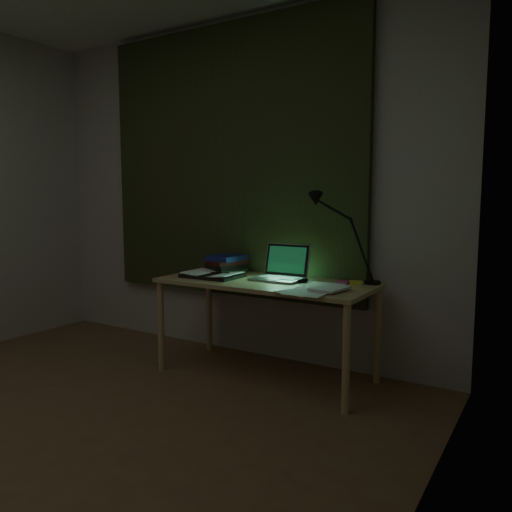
{
  "coord_description": "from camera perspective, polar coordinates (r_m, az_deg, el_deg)",
  "views": [
    {
      "loc": [
        2.16,
        -1.17,
        1.18
      ],
      "look_at": [
        0.53,
        1.49,
        0.82
      ],
      "focal_mm": 35.0,
      "sensor_mm": 36.0,
      "label": 1
    }
  ],
  "objects": [
    {
      "name": "laptop",
      "position": [
        3.27,
        2.46,
        -0.78
      ],
      "size": [
        0.33,
        0.37,
        0.23
      ],
      "primitive_type": null,
      "rotation": [
        0.0,
        0.0,
        0.0
      ],
      "color": "#A4A4A8",
      "rests_on": "desk"
    },
    {
      "name": "open_textbook",
      "position": [
        3.43,
        -4.98,
        -2.15
      ],
      "size": [
        0.38,
        0.28,
        0.03
      ],
      "primitive_type": null,
      "rotation": [
        0.0,
        0.0,
        0.01
      ],
      "color": "white",
      "rests_on": "desk"
    },
    {
      "name": "mouse",
      "position": [
        3.2,
        5.41,
        -2.77
      ],
      "size": [
        0.07,
        0.1,
        0.03
      ],
      "primitive_type": "ellipsoid",
      "rotation": [
        0.0,
        0.0,
        -0.24
      ],
      "color": "black",
      "rests_on": "desk"
    },
    {
      "name": "loose_papers",
      "position": [
        2.98,
        7.61,
        -3.61
      ],
      "size": [
        0.47,
        0.48,
        0.02
      ],
      "primitive_type": null,
      "rotation": [
        0.0,
        0.0,
        0.3
      ],
      "color": "white",
      "rests_on": "desk"
    },
    {
      "name": "sticky_pink",
      "position": [
        3.21,
        9.9,
        -2.95
      ],
      "size": [
        0.08,
        0.08,
        0.02
      ],
      "primitive_type": "cube",
      "rotation": [
        0.0,
        0.0,
        0.09
      ],
      "color": "#C34C7C",
      "rests_on": "desk"
    },
    {
      "name": "wall_right",
      "position": [
        1.24,
        12.32,
        9.62
      ],
      "size": [
        0.0,
        4.0,
        2.5
      ],
      "primitive_type": "cube",
      "color": "beige",
      "rests_on": "ground"
    },
    {
      "name": "curtain",
      "position": [
        3.81,
        -3.16,
        10.65
      ],
      "size": [
        2.2,
        0.06,
        2.0
      ],
      "primitive_type": "cube",
      "color": "#283018",
      "rests_on": "wall_back"
    },
    {
      "name": "sticky_yellow",
      "position": [
        3.21,
        11.33,
        -2.99
      ],
      "size": [
        0.1,
        0.1,
        0.02
      ],
      "primitive_type": "cube",
      "rotation": [
        0.0,
        0.0,
        0.36
      ],
      "color": "yellow",
      "rests_on": "desk"
    },
    {
      "name": "desk_lamp",
      "position": [
        3.19,
        13.29,
        1.73
      ],
      "size": [
        0.37,
        0.29,
        0.55
      ],
      "primitive_type": null,
      "rotation": [
        0.0,
        0.0,
        -0.02
      ],
      "color": "black",
      "rests_on": "desk"
    },
    {
      "name": "desk",
      "position": [
        3.33,
        1.09,
        -8.32
      ],
      "size": [
        1.41,
        0.62,
        0.64
      ],
      "primitive_type": null,
      "color": "tan",
      "rests_on": "floor"
    },
    {
      "name": "wall_back",
      "position": [
        3.83,
        -2.8,
        7.63
      ],
      "size": [
        3.5,
        0.0,
        2.5
      ],
      "primitive_type": "cube",
      "color": "beige",
      "rests_on": "ground"
    },
    {
      "name": "book_stack",
      "position": [
        3.62,
        -3.39,
        -0.87
      ],
      "size": [
        0.26,
        0.29,
        0.13
      ],
      "primitive_type": null,
      "rotation": [
        0.0,
        0.0,
        -0.25
      ],
      "color": "white",
      "rests_on": "desk"
    }
  ]
}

